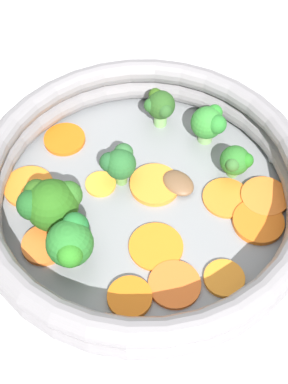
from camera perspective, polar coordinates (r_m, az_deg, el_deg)
The scene contains 23 objects.
ground_plane at distance 0.50m, azimuth 0.00°, elevation -1.77°, with size 4.00×4.00×0.00m, color #BCB8BB.
skillet at distance 0.50m, azimuth 0.00°, elevation -1.40°, with size 0.28×0.28×0.01m, color gray.
skillet_rim_wall at distance 0.47m, azimuth 0.00°, elevation 0.57°, with size 0.30×0.30×0.05m.
skillet_rivet_right at distance 0.53m, azimuth 13.60°, elevation 3.46°, with size 0.01×0.01×0.01m, color gray.
carrot_slice_0 at distance 0.49m, azimuth 12.10°, elevation -3.14°, with size 0.05×0.05×0.01m, color orange.
carrot_slice_1 at distance 0.46m, azimuth 1.28°, elevation -5.83°, with size 0.05×0.05×0.00m, color orange.
carrot_slice_2 at distance 0.50m, azimuth -4.65°, elevation 0.84°, with size 0.03×0.03×0.00m, color orange.
carrot_slice_3 at distance 0.45m, azimuth 3.28°, elevation -9.82°, with size 0.04×0.04×0.00m, color orange.
carrot_slice_4 at distance 0.51m, azimuth -12.20°, elevation 0.56°, with size 0.05×0.05×0.00m, color orange.
carrot_slice_5 at distance 0.44m, azimuth -1.53°, elevation -11.17°, with size 0.04×0.04×0.01m, color orange.
carrot_slice_6 at distance 0.50m, azimuth 1.16°, elevation 0.79°, with size 0.05×0.05×0.01m, color orange.
carrot_slice_7 at distance 0.54m, azimuth -8.47°, elevation 5.59°, with size 0.04×0.04×0.00m, color #D75C10.
carrot_slice_8 at distance 0.50m, azimuth 12.74°, elevation -0.55°, with size 0.04×0.04×0.01m, color orange.
carrot_slice_9 at distance 0.47m, azimuth -10.48°, elevation -5.72°, with size 0.04×0.04×0.01m, color orange.
carrot_slice_10 at distance 0.45m, azimuth 8.55°, elevation -9.10°, with size 0.03×0.03×0.00m, color orange.
carrot_slice_11 at distance 0.50m, azimuth 8.77°, elevation -0.61°, with size 0.04×0.04×0.00m, color orange.
broccoli_floret_0 at distance 0.49m, azimuth -2.68°, elevation 3.13°, with size 0.03×0.03×0.04m.
broccoli_floret_1 at distance 0.44m, azimuth -7.79°, elevation -5.19°, with size 0.04×0.04×0.05m.
broccoli_floret_2 at distance 0.54m, azimuth 1.71°, elevation 9.17°, with size 0.03×0.03×0.04m.
broccoli_floret_3 at distance 0.46m, azimuth -10.00°, elevation -1.19°, with size 0.05×0.06×0.05m.
broccoli_floret_4 at distance 0.50m, azimuth 9.75°, elevation 3.26°, with size 0.03×0.03×0.03m.
broccoli_floret_5 at distance 0.52m, azimuth 6.94°, elevation 7.33°, with size 0.04×0.03×0.04m.
mushroom_piece_0 at distance 0.50m, azimuth 3.54°, elevation 1.15°, with size 0.03×0.02×0.01m, color brown.
Camera 1 is at (0.25, -0.14, 0.42)m, focal length 50.00 mm.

